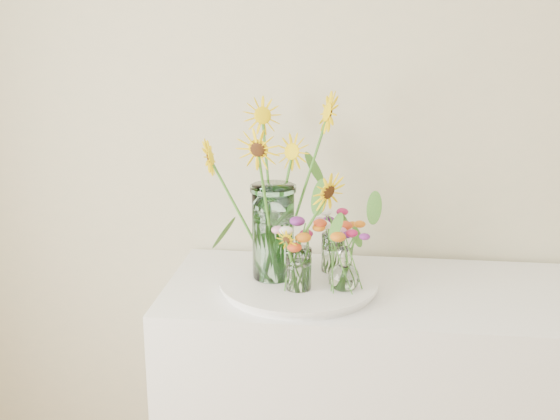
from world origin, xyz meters
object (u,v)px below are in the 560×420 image
(mason_jar, at_px, (273,232))
(small_vase_c, at_px, (333,253))
(counter, at_px, (379,413))
(tray, at_px, (299,285))
(small_vase_b, at_px, (344,269))
(small_vase_a, at_px, (299,270))

(mason_jar, distance_m, small_vase_c, 0.22)
(counter, relative_size, tray, 2.93)
(tray, bearing_deg, small_vase_b, -19.62)
(counter, height_order, mason_jar, mason_jar)
(tray, height_order, small_vase_a, small_vase_a)
(mason_jar, relative_size, small_vase_c, 2.36)
(counter, distance_m, small_vase_a, 0.61)
(small_vase_c, bearing_deg, tray, -136.00)
(small_vase_a, relative_size, small_vase_c, 1.03)
(small_vase_a, bearing_deg, tray, 94.48)
(small_vase_c, bearing_deg, counter, -19.94)
(mason_jar, distance_m, small_vase_a, 0.15)
(small_vase_b, bearing_deg, tray, 160.38)
(counter, bearing_deg, small_vase_a, -158.34)
(counter, bearing_deg, tray, -172.20)
(mason_jar, xyz_separation_m, small_vase_a, (0.09, -0.09, -0.09))
(tray, bearing_deg, small_vase_c, 44.00)
(mason_jar, bearing_deg, counter, 2.45)
(tray, xyz_separation_m, small_vase_c, (0.10, 0.10, 0.08))
(small_vase_b, relative_size, small_vase_c, 1.05)
(counter, height_order, tray, tray)
(counter, xyz_separation_m, small_vase_b, (-0.13, -0.09, 0.54))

